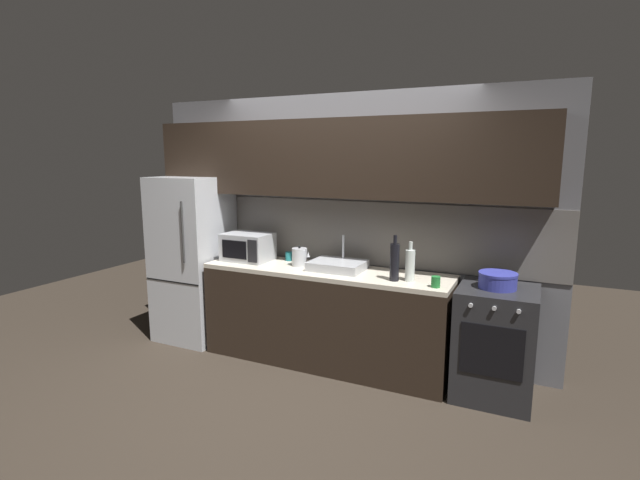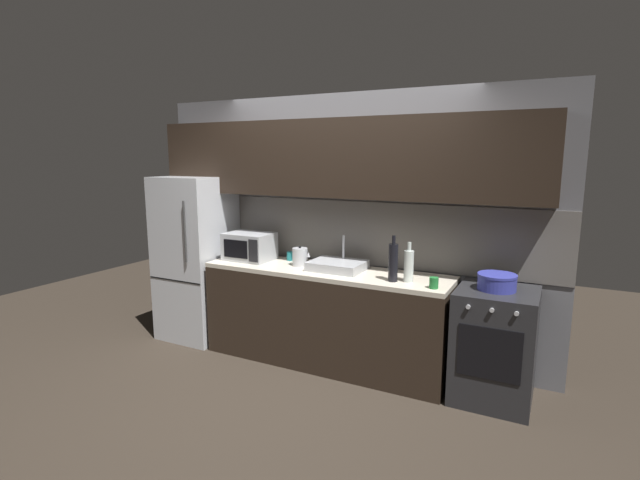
# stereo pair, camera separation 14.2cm
# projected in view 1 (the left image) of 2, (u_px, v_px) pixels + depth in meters

# --- Properties ---
(ground_plane) EXTENTS (10.00, 10.00, 0.00)m
(ground_plane) POSITION_uv_depth(u_px,v_px,m) (277.00, 406.00, 3.67)
(ground_plane) COLOR #2D261E
(back_wall) EXTENTS (4.05, 0.44, 2.50)m
(back_wall) POSITION_uv_depth(u_px,v_px,m) (339.00, 196.00, 4.47)
(back_wall) COLOR slate
(back_wall) RESTS_ON ground
(counter_run) EXTENTS (2.31, 0.60, 0.90)m
(counter_run) POSITION_uv_depth(u_px,v_px,m) (325.00, 316.00, 4.40)
(counter_run) COLOR black
(counter_run) RESTS_ON ground
(refrigerator) EXTENTS (0.68, 0.69, 1.71)m
(refrigerator) POSITION_uv_depth(u_px,v_px,m) (193.00, 259.00, 4.97)
(refrigerator) COLOR #B7BABF
(refrigerator) RESTS_ON ground
(oven_range) EXTENTS (0.60, 0.62, 0.90)m
(oven_range) POSITION_uv_depth(u_px,v_px,m) (495.00, 343.00, 3.76)
(oven_range) COLOR #232326
(oven_range) RESTS_ON ground
(microwave) EXTENTS (0.46, 0.35, 0.27)m
(microwave) POSITION_uv_depth(u_px,v_px,m) (248.00, 247.00, 4.67)
(microwave) COLOR #A8AAAF
(microwave) RESTS_ON counter_run
(sink_basin) EXTENTS (0.48, 0.38, 0.30)m
(sink_basin) POSITION_uv_depth(u_px,v_px,m) (338.00, 265.00, 4.29)
(sink_basin) COLOR #ADAFB5
(sink_basin) RESTS_ON counter_run
(kettle) EXTENTS (0.18, 0.14, 0.19)m
(kettle) POSITION_uv_depth(u_px,v_px,m) (300.00, 257.00, 4.43)
(kettle) COLOR #B7BABF
(kettle) RESTS_ON counter_run
(wine_bottle_clear) EXTENTS (0.08, 0.08, 0.33)m
(wine_bottle_clear) POSITION_uv_depth(u_px,v_px,m) (410.00, 265.00, 3.88)
(wine_bottle_clear) COLOR silver
(wine_bottle_clear) RESTS_ON counter_run
(wine_bottle_dark) EXTENTS (0.08, 0.08, 0.38)m
(wine_bottle_dark) POSITION_uv_depth(u_px,v_px,m) (395.00, 261.00, 3.89)
(wine_bottle_dark) COLOR black
(wine_bottle_dark) RESTS_ON counter_run
(mug_green) EXTENTS (0.07, 0.07, 0.09)m
(mug_green) POSITION_uv_depth(u_px,v_px,m) (436.00, 282.00, 3.71)
(mug_green) COLOR #1E6B2D
(mug_green) RESTS_ON counter_run
(mug_teal) EXTENTS (0.07, 0.07, 0.09)m
(mug_teal) POSITION_uv_depth(u_px,v_px,m) (289.00, 256.00, 4.67)
(mug_teal) COLOR #19666B
(mug_teal) RESTS_ON counter_run
(cooking_pot) EXTENTS (0.29, 0.29, 0.13)m
(cooking_pot) POSITION_uv_depth(u_px,v_px,m) (498.00, 280.00, 3.68)
(cooking_pot) COLOR #333899
(cooking_pot) RESTS_ON oven_range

